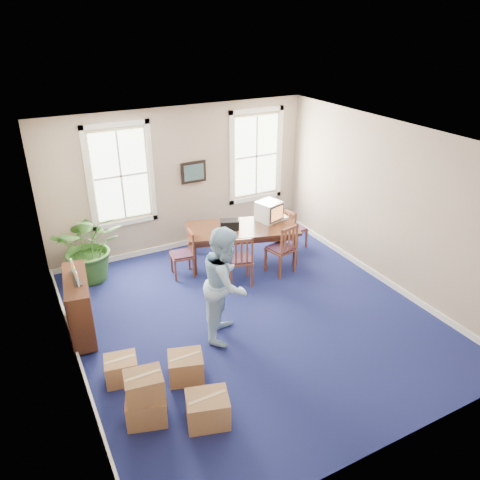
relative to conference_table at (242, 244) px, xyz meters
name	(u,v)px	position (x,y,z in m)	size (l,w,h in m)	color
floor	(250,316)	(-0.85, -1.95, -0.40)	(6.50, 6.50, 0.00)	navy
ceiling	(253,140)	(-0.85, -1.95, 2.80)	(6.50, 6.50, 0.00)	white
wall_back	(180,180)	(-0.85, 1.30, 1.20)	(6.50, 6.50, 0.00)	tan
wall_front	(394,350)	(-0.85, -5.20, 1.20)	(6.50, 6.50, 0.00)	tan
wall_left	(62,280)	(-3.85, -1.95, 1.20)	(6.50, 6.50, 0.00)	tan
wall_right	(388,205)	(2.15, -1.95, 1.20)	(6.50, 6.50, 0.00)	tan
baseboard_back	(185,243)	(-0.85, 1.27, -0.34)	(6.00, 0.04, 0.12)	white
baseboard_left	(81,366)	(-3.82, -1.95, -0.34)	(0.04, 6.50, 0.12)	white
baseboard_right	(377,275)	(2.12, -1.95, -0.34)	(0.04, 6.50, 0.12)	white
window_left	(121,176)	(-2.15, 1.28, 1.50)	(1.40, 0.12, 2.20)	white
window_right	(256,156)	(1.05, 1.28, 1.50)	(1.40, 0.12, 2.20)	white
wall_picture	(194,172)	(-0.55, 1.25, 1.35)	(0.58, 0.06, 0.48)	black
conference_table	(242,244)	(0.00, 0.00, 0.00)	(2.35, 1.07, 0.80)	#442415
crt_tv	(269,211)	(0.70, 0.05, 0.62)	(0.48, 0.52, 0.43)	#B7B7BC
game_console	(282,217)	(1.02, 0.00, 0.43)	(0.18, 0.23, 0.06)	white
equipment_bag	(230,224)	(-0.27, 0.05, 0.50)	(0.39, 0.25, 0.19)	black
chair_near_left	(239,259)	(-0.48, -0.80, 0.14)	(0.48, 0.48, 1.08)	brown
chair_near_right	(281,248)	(0.48, -0.80, 0.15)	(0.49, 0.49, 1.10)	brown
chair_end_left	(182,254)	(-1.39, 0.00, 0.09)	(0.44, 0.44, 0.97)	brown
chair_end_right	(296,229)	(1.39, 0.00, 0.07)	(0.42, 0.42, 0.94)	brown
man	(226,283)	(-1.45, -2.17, 0.58)	(0.96, 0.74, 1.97)	#9AC6E7
credenza	(80,307)	(-3.60, -1.04, 0.11)	(0.37, 1.30, 1.02)	#442415
brochure_rack	(75,274)	(-3.59, -1.04, 0.75)	(0.11, 0.60, 0.26)	#99999E
potted_plant	(90,246)	(-3.05, 0.71, 0.35)	(1.34, 1.17, 1.49)	#2B581E
cardboard_boxes	(158,387)	(-3.02, -3.28, 0.00)	(1.41, 1.41, 0.81)	#A7774C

